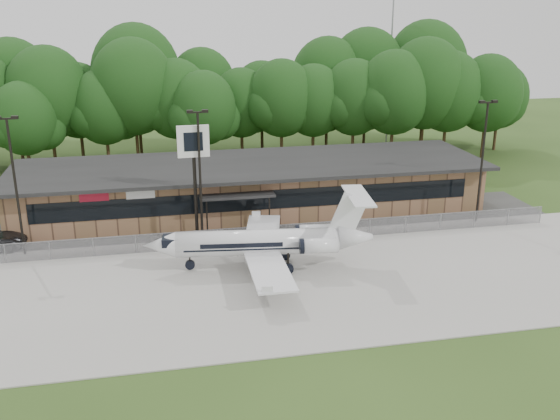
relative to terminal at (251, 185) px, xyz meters
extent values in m
plane|color=#2C4518|center=(0.00, -23.94, -2.18)|extent=(160.00, 160.00, 0.00)
cube|color=#9E9B93|center=(0.00, -15.94, -2.14)|extent=(64.00, 18.00, 0.08)
cube|color=#383835|center=(0.00, -4.44, -2.15)|extent=(50.00, 9.00, 0.06)
cube|color=#8B6145|center=(0.00, 0.06, -0.18)|extent=(40.00, 10.00, 4.00)
cube|color=black|center=(0.00, -4.96, 0.12)|extent=(36.00, 0.08, 1.60)
cube|color=black|center=(0.00, -0.44, 1.97)|extent=(41.00, 11.50, 0.30)
cube|color=black|center=(-2.00, -5.54, 0.82)|extent=(6.00, 1.60, 0.20)
cube|color=#AE152B|center=(-13.00, -4.99, 1.22)|extent=(2.20, 0.06, 0.70)
cube|color=silver|center=(-9.50, -4.99, 1.22)|extent=(2.20, 0.06, 0.70)
cube|color=gray|center=(0.00, -8.94, -1.43)|extent=(46.00, 0.03, 1.50)
cube|color=gray|center=(0.00, -8.94, -0.68)|extent=(46.00, 0.04, 0.04)
cylinder|color=gray|center=(22.00, 24.06, 10.32)|extent=(0.20, 0.20, 25.00)
cylinder|color=black|center=(-18.00, -7.44, 2.82)|extent=(0.18, 0.18, 10.00)
cube|color=black|center=(-18.00, -7.44, 7.87)|extent=(1.20, 0.12, 0.12)
cube|color=black|center=(-17.45, -7.44, 7.94)|extent=(0.45, 0.30, 0.22)
cylinder|color=black|center=(-5.00, -7.44, 2.82)|extent=(0.18, 0.18, 10.00)
cube|color=black|center=(-5.00, -7.44, 7.87)|extent=(1.20, 0.12, 0.12)
cube|color=black|center=(-5.55, -7.44, 7.94)|extent=(0.45, 0.30, 0.22)
cube|color=black|center=(-4.45, -7.44, 7.94)|extent=(0.45, 0.30, 0.22)
cylinder|color=black|center=(18.00, -7.44, 2.82)|extent=(0.18, 0.18, 10.00)
cube|color=black|center=(18.00, -7.44, 7.87)|extent=(1.20, 0.12, 0.12)
cube|color=black|center=(17.45, -7.44, 7.94)|extent=(0.45, 0.30, 0.22)
cube|color=black|center=(18.55, -7.44, 7.94)|extent=(0.45, 0.30, 0.22)
cylinder|color=silver|center=(-1.70, -13.35, -0.29)|extent=(11.23, 3.11, 1.78)
cone|color=silver|center=(-8.31, -12.55, -0.29)|extent=(2.42, 2.03, 1.78)
cone|color=silver|center=(5.02, -14.17, -0.12)|extent=(2.64, 2.06, 1.78)
cube|color=silver|center=(-1.59, -17.06, -0.79)|extent=(3.23, 6.91, 0.13)
cube|color=silver|center=(-0.70, -9.79, -0.79)|extent=(3.23, 6.91, 0.13)
cylinder|color=silver|center=(2.10, -15.22, -0.12)|extent=(2.54, 1.29, 1.00)
cylinder|color=silver|center=(2.44, -12.46, -0.12)|extent=(2.54, 1.29, 1.00)
cube|color=silver|center=(4.47, -14.11, 1.49)|extent=(2.73, 0.48, 3.34)
cube|color=silver|center=(5.13, -14.19, 2.87)|extent=(2.05, 5.24, 0.11)
cube|color=black|center=(-7.54, -12.64, 0.02)|extent=(1.26, 1.46, 0.55)
cube|color=black|center=(0.29, -13.60, -1.79)|extent=(1.20, 2.75, 0.78)
cylinder|color=black|center=(-6.32, -12.79, -1.79)|extent=(0.74, 0.74, 0.24)
cylinder|color=black|center=(-5.38, -7.14, 2.13)|extent=(0.27, 0.27, 8.62)
cube|color=silver|center=(-5.38, -7.14, 5.69)|extent=(2.38, 0.35, 2.37)
cube|color=black|center=(-5.38, -7.28, 5.69)|extent=(1.40, 0.09, 1.40)
camera|label=1|loc=(-8.27, -52.67, 15.36)|focal=40.00mm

